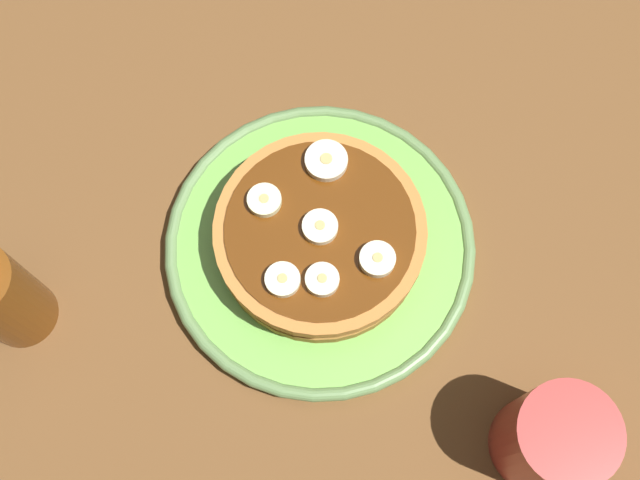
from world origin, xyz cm
name	(u,v)px	position (x,y,z in cm)	size (l,w,h in cm)	color
ground_plane	(320,256)	(0.00, 0.00, -1.50)	(140.00, 140.00, 3.00)	brown
plate	(320,246)	(0.00, 0.00, 1.02)	(25.85, 25.85, 1.90)	#72B74C
pancake_stack	(320,238)	(0.09, -0.07, 3.50)	(17.27, 17.30, 3.83)	olive
banana_slice_0	(313,226)	(-0.37, -0.39, 5.69)	(2.82, 2.82, 0.95)	#F4EBBF
banana_slice_1	(264,201)	(-4.17, -2.60, 5.69)	(2.72, 2.72, 0.95)	#EFF4B5
banana_slice_2	(326,161)	(-4.58, 3.35, 5.69)	(3.47, 3.47, 0.95)	beige
banana_slice_3	(377,260)	(4.55, 2.39, 5.74)	(2.81, 2.81, 1.04)	#F0F0C3
banana_slice_4	(322,280)	(3.76, -2.08, 5.72)	(2.63, 2.63, 1.00)	beige
banana_slice_5	(283,280)	(2.18, -4.64, 5.68)	(2.73, 2.73, 0.93)	#F2F0C1
coffee_mug	(556,444)	(22.77, 6.09, 4.99)	(10.88, 7.32, 9.68)	#B23833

